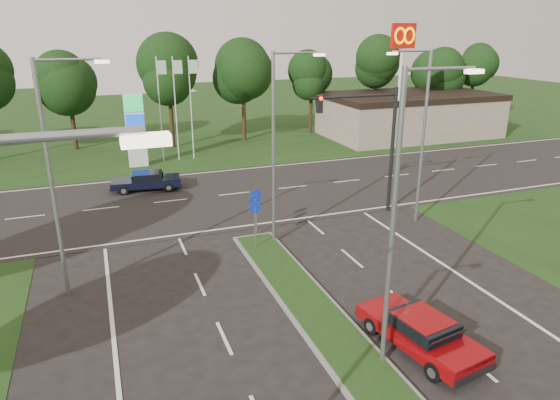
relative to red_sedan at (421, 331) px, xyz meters
name	(u,v)px	position (x,y,z in m)	size (l,w,h in m)	color
verge_far	(156,118)	(-2.33, 48.77, -0.64)	(160.00, 50.00, 0.02)	#173411
cross_road	(219,196)	(-2.33, 17.77, -0.64)	(160.00, 12.00, 0.02)	black
commercial_building	(409,115)	(19.67, 29.77, 1.36)	(16.00, 9.00, 4.00)	gray
streetlight_median_near	(400,210)	(-1.33, -0.23, 4.44)	(2.53, 0.22, 9.00)	gray
streetlight_median_far	(278,140)	(-1.33, 9.77, 4.44)	(2.53, 0.22, 9.00)	gray
streetlight_left_far	(56,169)	(-10.63, 7.77, 4.44)	(2.53, 0.22, 9.00)	gray
streetlight_right_far	(421,129)	(6.47, 9.77, 4.44)	(2.53, 0.22, 9.00)	gray
traffic_signal	(373,132)	(4.86, 11.76, 4.01)	(5.10, 0.42, 7.00)	black
median_signs	(255,209)	(-2.33, 10.17, 1.07)	(1.16, 1.76, 2.38)	gray
gas_pylon	(138,125)	(-6.12, 26.81, 2.55)	(5.80, 1.26, 8.00)	silver
mcdonalds_sign	(402,54)	(15.67, 25.74, 7.34)	(2.20, 0.47, 10.40)	silver
treeline_far	(173,67)	(-2.23, 33.70, 6.19)	(6.00, 6.00, 9.90)	black
red_sedan	(421,331)	(0.00, 0.00, 0.00)	(2.51, 4.60, 1.20)	maroon
navy_sedan	(147,181)	(-6.41, 20.54, -0.01)	(4.50, 2.29, 1.19)	black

